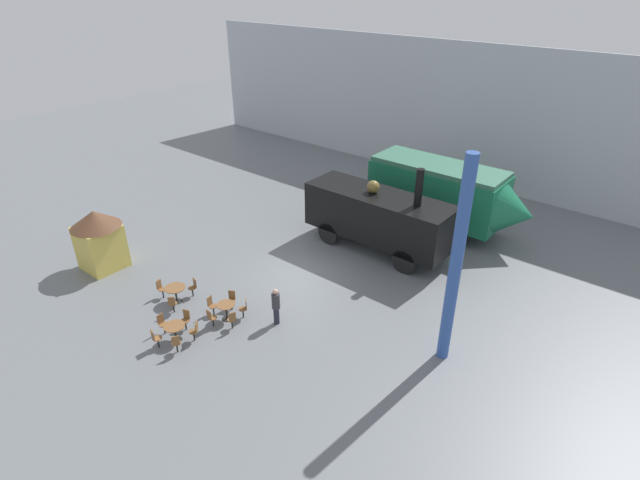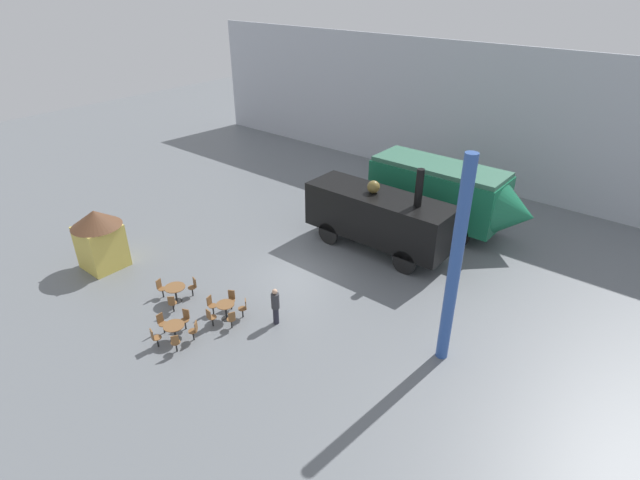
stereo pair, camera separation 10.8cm
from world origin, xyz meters
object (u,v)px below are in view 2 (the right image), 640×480
at_px(cafe_table_far, 174,329).
at_px(ticket_kiosk, 99,236).
at_px(cafe_table_near, 175,290).
at_px(steam_locomotive, 378,216).
at_px(cafe_table_mid, 226,308).
at_px(streamlined_locomotive, 448,193).
at_px(cafe_chair_0, 193,286).
at_px(visitor_person, 275,305).

relative_size(cafe_table_far, ticket_kiosk, 0.27).
xyz_separation_m(cafe_table_near, cafe_table_far, (2.12, -1.61, -0.04)).
relative_size(steam_locomotive, cafe_table_mid, 10.16).
bearing_deg(streamlined_locomotive, cafe_table_mid, -103.27).
bearing_deg(cafe_table_far, cafe_table_near, 142.93).
relative_size(cafe_chair_0, visitor_person, 0.52).
height_order(cafe_table_mid, cafe_chair_0, cafe_chair_0).
height_order(cafe_table_far, visitor_person, visitor_person).
xyz_separation_m(streamlined_locomotive, cafe_table_mid, (-3.14, -13.33, -1.59)).
distance_m(steam_locomotive, ticket_kiosk, 13.61).
height_order(streamlined_locomotive, cafe_table_far, streamlined_locomotive).
xyz_separation_m(streamlined_locomotive, ticket_kiosk, (-10.96, -14.30, -0.47)).
xyz_separation_m(cafe_chair_0, visitor_person, (4.22, 0.89, 0.40)).
relative_size(streamlined_locomotive, visitor_person, 5.35).
bearing_deg(cafe_table_mid, cafe_table_far, -103.48).
bearing_deg(cafe_table_near, ticket_kiosk, -175.55).
distance_m(streamlined_locomotive, steam_locomotive, 4.71).
relative_size(visitor_person, ticket_kiosk, 0.56).
distance_m(cafe_table_near, ticket_kiosk, 5.30).
distance_m(steam_locomotive, visitor_person, 7.86).
distance_m(cafe_table_near, cafe_table_far, 2.66).
distance_m(cafe_chair_0, visitor_person, 4.33).
bearing_deg(ticket_kiosk, steam_locomotive, 46.51).
bearing_deg(streamlined_locomotive, cafe_table_near, -112.61).
bearing_deg(ticket_kiosk, streamlined_locomotive, 52.53).
distance_m(visitor_person, ticket_kiosk, 9.87).
bearing_deg(cafe_chair_0, cafe_table_near, 0.00).
xyz_separation_m(cafe_chair_0, ticket_kiosk, (-5.39, -1.19, 1.16)).
bearing_deg(cafe_table_mid, steam_locomotive, 80.12).
bearing_deg(visitor_person, cafe_table_far, -125.22).
height_order(steam_locomotive, cafe_table_far, steam_locomotive).
bearing_deg(cafe_table_mid, streamlined_locomotive, 76.73).
xyz_separation_m(cafe_table_far, ticket_kiosk, (-7.30, 1.20, 1.12)).
xyz_separation_m(cafe_table_far, visitor_person, (2.32, 3.29, 0.36)).
relative_size(cafe_table_far, cafe_chair_0, 0.94).
distance_m(streamlined_locomotive, cafe_table_near, 15.13).
relative_size(cafe_table_near, cafe_table_mid, 1.19).
height_order(cafe_table_far, ticket_kiosk, ticket_kiosk).
distance_m(steam_locomotive, cafe_table_far, 11.36).
xyz_separation_m(cafe_table_near, ticket_kiosk, (-5.17, -0.40, 1.08)).
relative_size(cafe_table_near, cafe_table_far, 1.09).
height_order(cafe_table_near, cafe_table_far, cafe_table_near).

